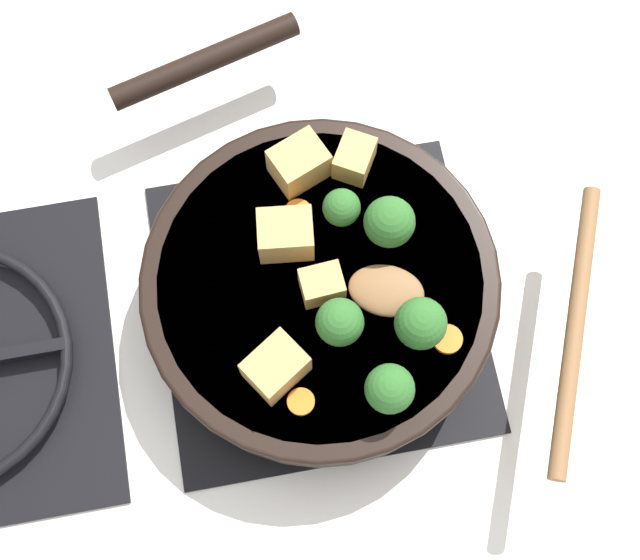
% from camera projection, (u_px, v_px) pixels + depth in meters
% --- Properties ---
extents(ground_plane, '(2.40, 2.40, 0.00)m').
position_uv_depth(ground_plane, '(320.00, 306.00, 0.88)').
color(ground_plane, white).
extents(front_burner_grate, '(0.31, 0.31, 0.03)m').
position_uv_depth(front_burner_grate, '(320.00, 303.00, 0.87)').
color(front_burner_grate, black).
rests_on(front_burner_grate, ground_plane).
extents(skillet_pan, '(0.45, 0.33, 0.06)m').
position_uv_depth(skillet_pan, '(319.00, 286.00, 0.82)').
color(skillet_pan, black).
rests_on(skillet_pan, front_burner_grate).
extents(wooden_spoon, '(0.25, 0.25, 0.02)m').
position_uv_depth(wooden_spoon, '(499.00, 313.00, 0.78)').
color(wooden_spoon, brown).
rests_on(wooden_spoon, skillet_pan).
extents(tofu_cube_center_large, '(0.05, 0.06, 0.04)m').
position_uv_depth(tofu_cube_center_large, '(300.00, 163.00, 0.81)').
color(tofu_cube_center_large, tan).
rests_on(tofu_cube_center_large, skillet_pan).
extents(tofu_cube_near_handle, '(0.05, 0.05, 0.03)m').
position_uv_depth(tofu_cube_near_handle, '(354.00, 158.00, 0.82)').
color(tofu_cube_near_handle, tan).
rests_on(tofu_cube_near_handle, skillet_pan).
extents(tofu_cube_east_chunk, '(0.04, 0.05, 0.04)m').
position_uv_depth(tofu_cube_east_chunk, '(286.00, 235.00, 0.79)').
color(tofu_cube_east_chunk, tan).
rests_on(tofu_cube_east_chunk, skillet_pan).
extents(tofu_cube_west_chunk, '(0.03, 0.04, 0.03)m').
position_uv_depth(tofu_cube_west_chunk, '(320.00, 285.00, 0.78)').
color(tofu_cube_west_chunk, tan).
rests_on(tofu_cube_west_chunk, skillet_pan).
extents(tofu_cube_back_piece, '(0.06, 0.06, 0.04)m').
position_uv_depth(tofu_cube_back_piece, '(276.00, 367.00, 0.75)').
color(tofu_cube_back_piece, tan).
rests_on(tofu_cube_back_piece, skillet_pan).
extents(broccoli_floret_near_spoon, '(0.05, 0.05, 0.05)m').
position_uv_depth(broccoli_floret_near_spoon, '(389.00, 222.00, 0.79)').
color(broccoli_floret_near_spoon, '#709956').
rests_on(broccoli_floret_near_spoon, skillet_pan).
extents(broccoli_floret_center_top, '(0.05, 0.05, 0.05)m').
position_uv_depth(broccoli_floret_center_top, '(421.00, 324.00, 0.76)').
color(broccoli_floret_center_top, '#709956').
rests_on(broccoli_floret_center_top, skillet_pan).
extents(broccoli_floret_east_rim, '(0.04, 0.04, 0.05)m').
position_uv_depth(broccoli_floret_east_rim, '(340.00, 322.00, 0.76)').
color(broccoli_floret_east_rim, '#709956').
rests_on(broccoli_floret_east_rim, skillet_pan).
extents(broccoli_floret_west_rim, '(0.04, 0.04, 0.05)m').
position_uv_depth(broccoli_floret_west_rim, '(390.00, 389.00, 0.74)').
color(broccoli_floret_west_rim, '#709956').
rests_on(broccoli_floret_west_rim, skillet_pan).
extents(broccoli_floret_north_edge, '(0.03, 0.03, 0.04)m').
position_uv_depth(broccoli_floret_north_edge, '(342.00, 208.00, 0.80)').
color(broccoli_floret_north_edge, '#709956').
rests_on(broccoli_floret_north_edge, skillet_pan).
extents(carrot_slice_orange_thin, '(0.03, 0.03, 0.01)m').
position_uv_depth(carrot_slice_orange_thin, '(298.00, 212.00, 0.82)').
color(carrot_slice_orange_thin, orange).
rests_on(carrot_slice_orange_thin, skillet_pan).
extents(carrot_slice_near_center, '(0.02, 0.02, 0.01)m').
position_uv_depth(carrot_slice_near_center, '(301.00, 402.00, 0.76)').
color(carrot_slice_near_center, orange).
rests_on(carrot_slice_near_center, skillet_pan).
extents(carrot_slice_edge_slice, '(0.03, 0.03, 0.01)m').
position_uv_depth(carrot_slice_edge_slice, '(448.00, 339.00, 0.78)').
color(carrot_slice_edge_slice, orange).
rests_on(carrot_slice_edge_slice, skillet_pan).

